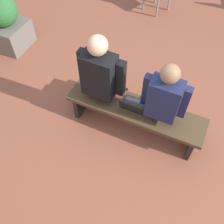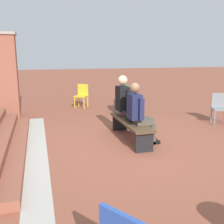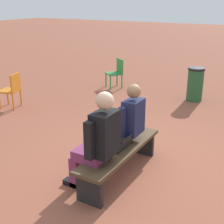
{
  "view_description": "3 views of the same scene",
  "coord_description": "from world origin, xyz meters",
  "px_view_note": "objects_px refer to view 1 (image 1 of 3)",
  "views": [
    {
      "loc": [
        -0.28,
        1.79,
        3.09
      ],
      "look_at": [
        0.4,
        0.33,
        0.91
      ],
      "focal_mm": 42.0,
      "sensor_mm": 36.0,
      "label": 1
    },
    {
      "loc": [
        -5.07,
        1.79,
        1.9
      ],
      "look_at": [
        0.43,
        0.23,
        0.64
      ],
      "focal_mm": 42.0,
      "sensor_mm": 36.0,
      "label": 2
    },
    {
      "loc": [
        3.85,
        1.79,
        2.49
      ],
      "look_at": [
        -0.25,
        -0.62,
        0.75
      ],
      "focal_mm": 50.0,
      "sensor_mm": 36.0,
      "label": 3
    }
  ],
  "objects_px": {
    "bench": "(135,112)",
    "planter": "(6,24)",
    "laptop": "(133,105)",
    "person_student": "(165,99)",
    "person_adult": "(104,76)"
  },
  "relations": [
    {
      "from": "person_student",
      "to": "laptop",
      "type": "relative_size",
      "value": 4.18
    },
    {
      "from": "person_student",
      "to": "laptop",
      "type": "bearing_deg",
      "value": 12.65
    },
    {
      "from": "person_adult",
      "to": "planter",
      "type": "height_order",
      "value": "person_adult"
    },
    {
      "from": "bench",
      "to": "laptop",
      "type": "distance_m",
      "value": 0.15
    },
    {
      "from": "person_adult",
      "to": "laptop",
      "type": "bearing_deg",
      "value": 169.41
    },
    {
      "from": "bench",
      "to": "laptop",
      "type": "bearing_deg",
      "value": 23.52
    },
    {
      "from": "bench",
      "to": "planter",
      "type": "relative_size",
      "value": 1.91
    },
    {
      "from": "person_student",
      "to": "person_adult",
      "type": "relative_size",
      "value": 0.94
    },
    {
      "from": "bench",
      "to": "planter",
      "type": "distance_m",
      "value": 2.75
    },
    {
      "from": "planter",
      "to": "bench",
      "type": "bearing_deg",
      "value": 164.03
    },
    {
      "from": "laptop",
      "to": "person_adult",
      "type": "bearing_deg",
      "value": -10.59
    },
    {
      "from": "person_student",
      "to": "planter",
      "type": "xyz_separation_m",
      "value": [
        2.97,
        -0.69,
        -0.28
      ]
    },
    {
      "from": "bench",
      "to": "person_adult",
      "type": "height_order",
      "value": "person_adult"
    },
    {
      "from": "person_student",
      "to": "planter",
      "type": "relative_size",
      "value": 1.42
    },
    {
      "from": "laptop",
      "to": "person_student",
      "type": "bearing_deg",
      "value": -167.35
    }
  ]
}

